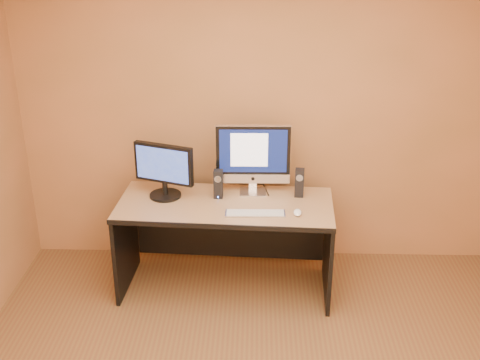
# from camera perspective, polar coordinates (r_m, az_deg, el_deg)

# --- Properties ---
(walls) EXTENTS (4.00, 4.00, 2.60)m
(walls) POSITION_cam_1_polar(r_m,az_deg,el_deg) (3.11, 2.17, -4.87)
(walls) COLOR #AD6E45
(walls) RESTS_ON ground
(desk) EXTENTS (1.69, 0.81, 0.77)m
(desk) POSITION_cam_1_polar(r_m,az_deg,el_deg) (4.81, -1.38, -6.33)
(desk) COLOR #A57E52
(desk) RESTS_ON ground
(imac) EXTENTS (0.59, 0.23, 0.57)m
(imac) POSITION_cam_1_polar(r_m,az_deg,el_deg) (4.70, 1.25, 1.96)
(imac) COLOR silver
(imac) RESTS_ON desk
(second_monitor) EXTENTS (0.55, 0.40, 0.43)m
(second_monitor) POSITION_cam_1_polar(r_m,az_deg,el_deg) (4.69, -7.21, 0.85)
(second_monitor) COLOR black
(second_monitor) RESTS_ON desk
(speaker_left) EXTENTS (0.07, 0.08, 0.23)m
(speaker_left) POSITION_cam_1_polar(r_m,az_deg,el_deg) (4.69, -2.07, -0.37)
(speaker_left) COLOR black
(speaker_left) RESTS_ON desk
(speaker_right) EXTENTS (0.08, 0.08, 0.23)m
(speaker_right) POSITION_cam_1_polar(r_m,az_deg,el_deg) (4.73, 5.66, -0.26)
(speaker_right) COLOR black
(speaker_right) RESTS_ON desk
(keyboard) EXTENTS (0.45, 0.13, 0.02)m
(keyboard) POSITION_cam_1_polar(r_m,az_deg,el_deg) (4.46, 1.46, -3.17)
(keyboard) COLOR #B8B9BD
(keyboard) RESTS_ON desk
(mouse) EXTENTS (0.07, 0.11, 0.04)m
(mouse) POSITION_cam_1_polar(r_m,az_deg,el_deg) (4.47, 5.48, -3.08)
(mouse) COLOR white
(mouse) RESTS_ON desk
(cable_a) EXTENTS (0.05, 0.22, 0.01)m
(cable_a) POSITION_cam_1_polar(r_m,az_deg,el_deg) (4.86, 2.47, -0.91)
(cable_a) COLOR black
(cable_a) RESTS_ON desk
(cable_b) EXTENTS (0.12, 0.15, 0.01)m
(cable_b) POSITION_cam_1_polar(r_m,az_deg,el_deg) (4.87, 0.95, -0.81)
(cable_b) COLOR black
(cable_b) RESTS_ON desk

